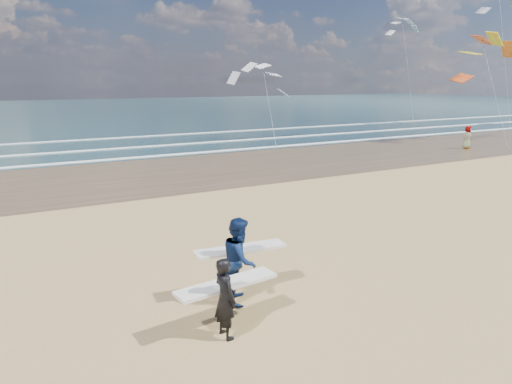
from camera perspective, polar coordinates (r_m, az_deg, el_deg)
wet_sand_strip at (r=35.43m, az=16.26°, el=5.18°), size 220.00×12.00×0.01m
ocean at (r=82.89m, az=-11.04°, el=10.14°), size 220.00×100.00×0.02m
foam_breakers at (r=43.15m, az=6.86°, el=7.15°), size 220.00×11.70×0.05m
surfer_near at (r=9.28m, az=-3.85°, el=-12.81°), size 2.25×1.06×1.67m
surfer_far at (r=10.58m, az=-2.03°, el=-8.40°), size 2.24×1.32×2.00m
beachgoer_0 at (r=37.57m, az=24.92°, el=6.22°), size 0.99×0.88×1.70m
kite_0 at (r=40.58m, az=27.17°, el=13.19°), size 6.91×4.86×9.41m
kite_1 at (r=37.32m, az=1.40°, el=12.25°), size 5.58×4.71×7.20m
kite_2 at (r=57.82m, az=28.53°, el=15.79°), size 6.09×4.77×15.56m
kite_5 at (r=57.40m, az=18.39°, el=14.82°), size 4.70×4.62×12.86m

